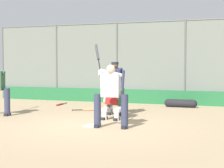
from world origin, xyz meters
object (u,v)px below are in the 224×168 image
(umpire_home, at_px, (115,86))
(spare_bat_by_padding, at_px, (60,104))
(catcher_behind_plate, at_px, (113,99))
(spare_bat_near_backstop, at_px, (88,110))
(equipment_bag_dugout_side, at_px, (181,103))
(batter_at_plate, at_px, (111,94))

(umpire_home, relative_size, spare_bat_by_padding, 1.84)
(catcher_behind_plate, bearing_deg, spare_bat_near_backstop, -42.43)
(catcher_behind_plate, relative_size, equipment_bag_dugout_side, 0.92)
(spare_bat_by_padding, bearing_deg, catcher_behind_plate, 46.47)
(spare_bat_near_backstop, relative_size, equipment_bag_dugout_side, 0.62)
(catcher_behind_plate, bearing_deg, batter_at_plate, 112.52)
(catcher_behind_plate, distance_m, spare_bat_near_backstop, 2.31)
(umpire_home, bearing_deg, batter_at_plate, 107.82)
(batter_at_plate, height_order, spare_bat_near_backstop, batter_at_plate)
(catcher_behind_plate, relative_size, umpire_home, 0.67)
(batter_at_plate, distance_m, equipment_bag_dugout_side, 5.29)
(umpire_home, distance_m, spare_bat_by_padding, 3.70)
(catcher_behind_plate, xyz_separation_m, spare_bat_by_padding, (3.24, -2.90, -0.55))
(batter_at_plate, distance_m, umpire_home, 2.40)
(spare_bat_by_padding, distance_m, equipment_bag_dugout_side, 4.67)
(batter_at_plate, height_order, umpire_home, batter_at_plate)
(batter_at_plate, bearing_deg, equipment_bag_dugout_side, -103.97)
(spare_bat_near_backstop, bearing_deg, catcher_behind_plate, -76.08)
(catcher_behind_plate, distance_m, equipment_bag_dugout_side, 4.04)
(spare_bat_by_padding, bearing_deg, spare_bat_near_backstop, 52.22)
(umpire_home, relative_size, equipment_bag_dugout_side, 1.38)
(umpire_home, bearing_deg, catcher_behind_plate, 106.45)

